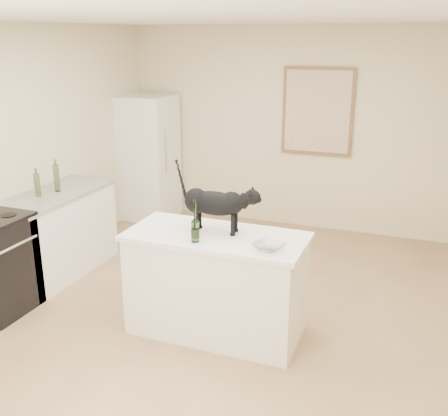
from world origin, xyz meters
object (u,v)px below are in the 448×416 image
(black_cat, at_px, (215,206))
(wine_bottle, at_px, (195,224))
(fridge, at_px, (148,158))
(glass_bowl, at_px, (269,247))

(black_cat, height_order, wine_bottle, black_cat)
(fridge, xyz_separation_m, black_cat, (2.01, -2.49, 0.27))
(fridge, xyz_separation_m, glass_bowl, (2.55, -2.72, 0.08))
(wine_bottle, bearing_deg, glass_bowl, 3.91)
(fridge, distance_m, black_cat, 3.22)
(black_cat, distance_m, wine_bottle, 0.28)
(black_cat, height_order, glass_bowl, black_cat)
(glass_bowl, bearing_deg, wine_bottle, -176.09)
(black_cat, xyz_separation_m, glass_bowl, (0.54, -0.23, -0.19))
(fridge, distance_m, wine_bottle, 3.39)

